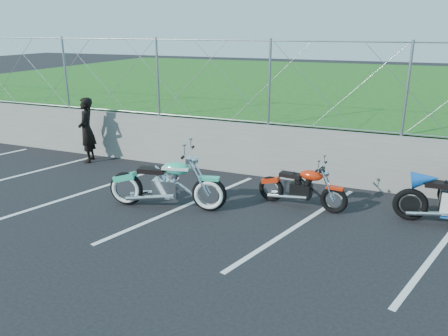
% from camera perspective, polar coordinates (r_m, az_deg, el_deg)
% --- Properties ---
extents(ground, '(90.00, 90.00, 0.00)m').
position_cam_1_polar(ground, '(8.35, -8.16, -7.39)').
color(ground, black).
rests_on(ground, ground).
extents(retaining_wall, '(30.00, 0.22, 1.30)m').
position_cam_1_polar(retaining_wall, '(11.09, 0.72, 2.81)').
color(retaining_wall, slate).
rests_on(retaining_wall, ground).
extents(grass_field, '(30.00, 20.00, 1.30)m').
position_cam_1_polar(grass_field, '(20.56, 11.07, 9.50)').
color(grass_field, '#1A5215').
rests_on(grass_field, ground).
extents(chain_link_fence, '(28.00, 0.03, 2.00)m').
position_cam_1_polar(chain_link_fence, '(10.78, 0.75, 11.30)').
color(chain_link_fence, gray).
rests_on(chain_link_fence, retaining_wall).
extents(parking_lines, '(18.29, 4.31, 0.01)m').
position_cam_1_polar(parking_lines, '(8.70, 2.07, -6.09)').
color(parking_lines, silver).
rests_on(parking_lines, ground).
extents(cruiser_turquoise, '(2.45, 0.78, 1.23)m').
position_cam_1_polar(cruiser_turquoise, '(8.91, -7.28, -2.25)').
color(cruiser_turquoise, black).
rests_on(cruiser_turquoise, ground).
extents(naked_orange, '(1.89, 0.64, 0.94)m').
position_cam_1_polar(naked_orange, '(9.05, 10.28, -2.67)').
color(naked_orange, black).
rests_on(naked_orange, ground).
extents(person_standing, '(0.65, 0.76, 1.76)m').
position_cam_1_polar(person_standing, '(12.44, -17.50, 4.74)').
color(person_standing, black).
rests_on(person_standing, ground).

